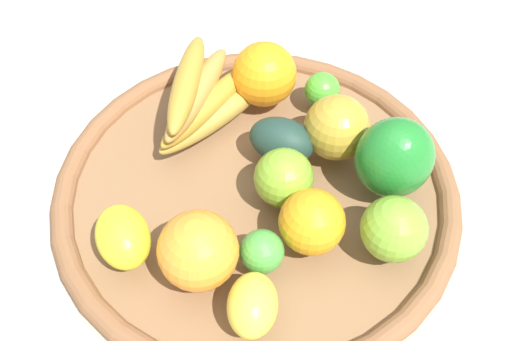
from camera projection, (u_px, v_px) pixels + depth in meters
The scene contains 15 objects.
ground_plane at pixel (256, 201), 0.71m from camera, with size 2.40×2.40×0.00m, color #BCB09C.
basket at pixel (256, 191), 0.69m from camera, with size 0.46×0.46×0.04m.
apple_1 at pixel (284, 178), 0.64m from camera, with size 0.06×0.06×0.06m, color #7BAB2D.
lemon_1 at pixel (253, 305), 0.56m from camera, with size 0.06×0.05×0.05m, color yellow.
lime_0 at pixel (322, 90), 0.74m from camera, with size 0.04×0.04×0.04m, color green.
avocado at pixel (282, 140), 0.68m from camera, with size 0.08×0.05×0.05m, color #1E392F.
apple_0 at pixel (337, 127), 0.68m from camera, with size 0.08×0.08×0.08m, color #B08E2D.
orange_1 at pixel (195, 249), 0.58m from camera, with size 0.08×0.08×0.08m, color orange.
banana_bunch at pixel (202, 100), 0.71m from camera, with size 0.17×0.12×0.07m.
orange_2 at pixel (312, 222), 0.60m from camera, with size 0.07×0.07×0.07m, color orange.
bell_pepper at pixel (394, 158), 0.64m from camera, with size 0.08×0.08×0.10m, color #207A29.
orange_0 at pixel (264, 74), 0.73m from camera, with size 0.08×0.08×0.08m, color orange.
apple_2 at pixel (394, 229), 0.60m from camera, with size 0.07×0.07×0.07m, color #79AD31.
lemon_0 at pixel (123, 237), 0.60m from camera, with size 0.07×0.05×0.05m, color yellow.
lime_1 at pixel (262, 252), 0.60m from camera, with size 0.04×0.04×0.04m, color green.
Camera 1 is at (-0.38, -0.18, 0.57)m, focal length 42.27 mm.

